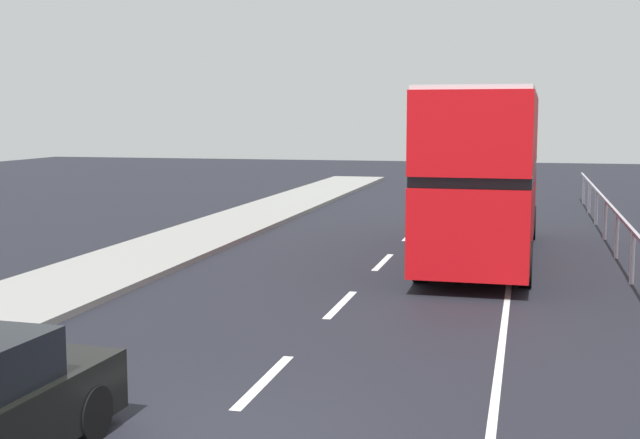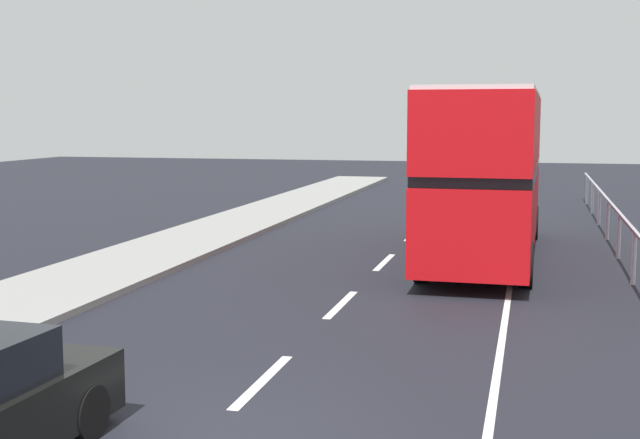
% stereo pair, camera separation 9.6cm
% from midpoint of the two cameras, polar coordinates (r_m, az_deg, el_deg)
% --- Properties ---
extents(lane_paint_markings, '(3.30, 46.00, 0.01)m').
position_cam_midpoint_polar(lane_paint_markings, '(17.58, 8.46, -5.22)').
color(lane_paint_markings, silver).
rests_on(lane_paint_markings, ground).
extents(double_decker_bus_red, '(2.69, 10.54, 4.29)m').
position_cam_midpoint_polar(double_decker_bus_red, '(22.40, 11.19, 3.28)').
color(double_decker_bus_red, red).
rests_on(double_decker_bus_red, ground).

